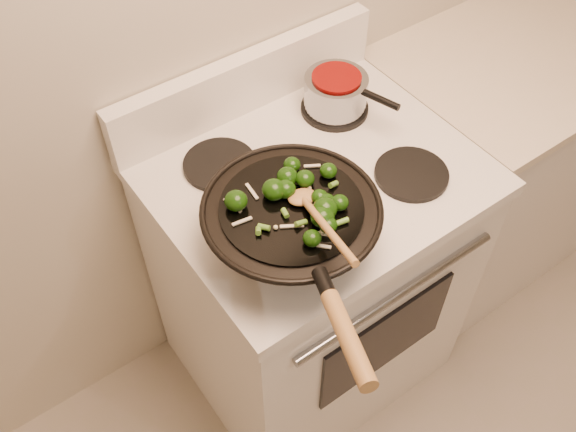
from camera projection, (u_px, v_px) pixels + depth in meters
stove at (309, 275)px, 1.91m from camera, size 0.78×0.67×1.08m
counter_unit at (495, 158)px, 2.25m from camera, size 0.87×0.62×0.91m
wok at (292, 224)px, 1.36m from camera, size 0.38×0.62×0.19m
stirfry at (300, 198)px, 1.32m from camera, size 0.26×0.24×0.04m
wooden_spoon at (316, 215)px, 1.26m from camera, size 0.11×0.28×0.10m
saucepan at (336, 92)px, 1.67m from camera, size 0.17×0.26×0.10m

